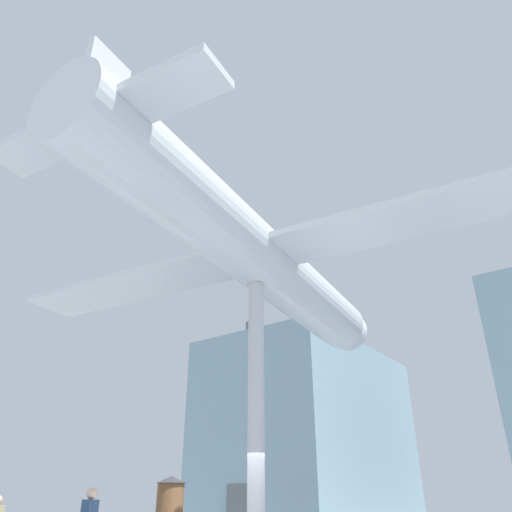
{
  "coord_description": "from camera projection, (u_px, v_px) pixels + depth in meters",
  "views": [
    {
      "loc": [
        7.88,
        -10.73,
        1.3
      ],
      "look_at": [
        0.0,
        0.0,
        8.01
      ],
      "focal_mm": 35.0,
      "sensor_mm": 36.0,
      "label": 1
    }
  ],
  "objects": [
    {
      "name": "glass_pavilion_left",
      "position": [
        310.0,
        438.0,
        29.49
      ],
      "size": [
        8.15,
        13.04,
        10.49
      ],
      "color": "#7593A3",
      "rests_on": "ground_plane"
    },
    {
      "name": "support_pylon_central",
      "position": [
        256.0,
        410.0,
        12.89
      ],
      "size": [
        0.44,
        0.44,
        7.07
      ],
      "color": "#B7B7BC",
      "rests_on": "ground_plane"
    },
    {
      "name": "suspended_airplane",
      "position": [
        259.0,
        258.0,
        15.05
      ],
      "size": [
        17.87,
        16.1,
        2.9
      ],
      "rotation": [
        0.0,
        0.0,
        0.13
      ],
      "color": "#B2B7BC",
      "rests_on": "support_pylon_central"
    },
    {
      "name": "info_kiosk",
      "position": [
        169.0,
        512.0,
        16.04
      ],
      "size": [
        1.01,
        1.01,
        2.22
      ],
      "color": "brown",
      "rests_on": "ground_plane"
    }
  ]
}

